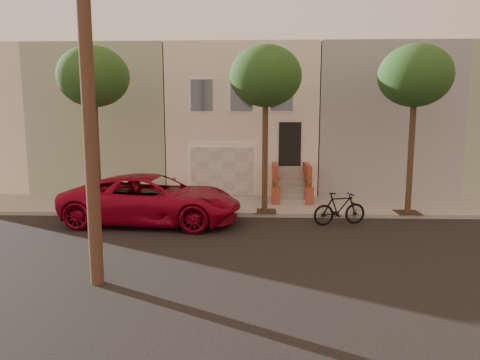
{
  "coord_description": "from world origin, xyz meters",
  "views": [
    {
      "loc": [
        0.64,
        -12.66,
        3.84
      ],
      "look_at": [
        0.08,
        3.0,
        1.51
      ],
      "focal_mm": 32.51,
      "sensor_mm": 36.0,
      "label": 1
    }
  ],
  "objects": [
    {
      "name": "tree_mid",
      "position": [
        1.0,
        3.9,
        5.26
      ],
      "size": [
        2.7,
        2.57,
        6.3
      ],
      "color": "#2D2116",
      "rests_on": "sidewalk"
    },
    {
      "name": "tree_left",
      "position": [
        -5.5,
        3.9,
        5.26
      ],
      "size": [
        2.7,
        2.57,
        6.3
      ],
      "color": "#2D2116",
      "rests_on": "sidewalk"
    },
    {
      "name": "ground",
      "position": [
        0.0,
        0.0,
        0.0
      ],
      "size": [
        90.0,
        90.0,
        0.0
      ],
      "primitive_type": "plane",
      "color": "black",
      "rests_on": "ground"
    },
    {
      "name": "tree_right",
      "position": [
        6.5,
        3.9,
        5.26
      ],
      "size": [
        2.7,
        2.57,
        6.3
      ],
      "color": "#2D2116",
      "rests_on": "sidewalk"
    },
    {
      "name": "pickup_truck",
      "position": [
        -3.04,
        2.53,
        0.88
      ],
      "size": [
        6.53,
        3.43,
        1.75
      ],
      "primitive_type": "imported",
      "rotation": [
        0.0,
        0.0,
        1.49
      ],
      "color": "maroon",
      "rests_on": "ground"
    },
    {
      "name": "motorcycle",
      "position": [
        3.63,
        2.5,
        0.58
      ],
      "size": [
        2.02,
        1.0,
        1.17
      ],
      "primitive_type": "imported",
      "rotation": [
        0.0,
        0.0,
        1.81
      ],
      "color": "black",
      "rests_on": "ground"
    },
    {
      "name": "sidewalk",
      "position": [
        0.0,
        5.35,
        0.07
      ],
      "size": [
        40.0,
        3.7,
        0.15
      ],
      "primitive_type": "cube",
      "color": "gray",
      "rests_on": "ground"
    },
    {
      "name": "house_row",
      "position": [
        0.0,
        11.19,
        3.64
      ],
      "size": [
        33.1,
        11.7,
        7.0
      ],
      "color": "beige",
      "rests_on": "sidewalk"
    }
  ]
}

